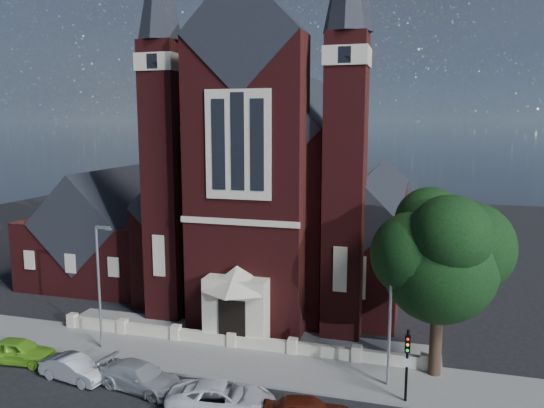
{
  "coord_description": "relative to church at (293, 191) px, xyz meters",
  "views": [
    {
      "loc": [
        11.28,
        -24.05,
        14.48
      ],
      "look_at": [
        1.11,
        12.0,
        8.63
      ],
      "focal_mm": 35.0,
      "sensor_mm": 36.0,
      "label": 1
    }
  ],
  "objects": [
    {
      "name": "car_silver_b",
      "position": [
        -3.0,
        -22.88,
        -7.47
      ],
      "size": [
        5.24,
        2.95,
        1.43
      ],
      "primitive_type": "imported",
      "rotation": [
        0.0,
        0.0,
        1.37
      ],
      "color": "#A7ABAF",
      "rests_on": "ground"
    },
    {
      "name": "car_lime_van",
      "position": [
        -11.72,
        -22.0,
        -7.44
      ],
      "size": [
        4.55,
        2.19,
        1.5
      ],
      "primitive_type": "imported",
      "rotation": [
        0.0,
        0.0,
        1.67
      ],
      "color": "#74C126",
      "rests_on": "ground"
    },
    {
      "name": "traffic_signal",
      "position": [
        11.0,
        -20.52,
        -5.6
      ],
      "size": [
        0.28,
        0.42,
        4.0
      ],
      "color": "black",
      "rests_on": "ground"
    },
    {
      "name": "car_silver_a",
      "position": [
        -7.13,
        -22.97,
        -7.51
      ],
      "size": [
        4.3,
        2.1,
        1.36
      ],
      "primitive_type": "imported",
      "rotation": [
        0.0,
        0.0,
        1.4
      ],
      "color": "#999CA0",
      "rests_on": "ground"
    },
    {
      "name": "street_lamp_left",
      "position": [
        -7.91,
        -18.94,
        -3.59
      ],
      "size": [
        1.16,
        0.22,
        8.09
      ],
      "color": "gray",
      "rests_on": "ground"
    },
    {
      "name": "parish_hall",
      "position": [
        -16.0,
        -4.94,
        -4.17
      ],
      "size": [
        12.0,
        12.2,
        10.24
      ],
      "color": "#451212",
      "rests_on": "ground"
    },
    {
      "name": "church",
      "position": [
        0.0,
        0.0,
        0.0
      ],
      "size": [
        20.01,
        34.9,
        29.2
      ],
      "color": "#451212",
      "rests_on": "ground"
    },
    {
      "name": "ground",
      "position": [
        0.0,
        -7.94,
        -8.19
      ],
      "size": [
        120.0,
        120.0,
        0.0
      ],
      "primitive_type": "plane",
      "color": "black",
      "rests_on": "ground"
    },
    {
      "name": "street_tree",
      "position": [
        12.6,
        -17.23,
        -1.23
      ],
      "size": [
        6.4,
        6.6,
        10.7
      ],
      "color": "black",
      "rests_on": "ground"
    },
    {
      "name": "street_lamp_right",
      "position": [
        10.09,
        -18.94,
        -3.59
      ],
      "size": [
        1.16,
        0.22,
        8.09
      ],
      "color": "gray",
      "rests_on": "ground"
    },
    {
      "name": "pavement_strip",
      "position": [
        0.0,
        -18.44,
        -8.19
      ],
      "size": [
        60.0,
        5.0,
        0.12
      ],
      "primitive_type": "cube",
      "color": "slate",
      "rests_on": "ground"
    },
    {
      "name": "forecourt_paving",
      "position": [
        0.0,
        -14.44,
        -8.19
      ],
      "size": [
        26.0,
        3.0,
        0.14
      ],
      "primitive_type": "cube",
      "color": "slate",
      "rests_on": "ground"
    },
    {
      "name": "forecourt_wall",
      "position": [
        0.0,
        -16.44,
        -8.19
      ],
      "size": [
        24.0,
        0.4,
        0.9
      ],
      "primitive_type": "cube",
      "color": "#C2B39A",
      "rests_on": "ground"
    },
    {
      "name": "car_white_suv",
      "position": [
        2.14,
        -23.91,
        -7.43
      ],
      "size": [
        5.79,
        3.36,
        1.52
      ],
      "primitive_type": "imported",
      "rotation": [
        0.0,
        0.0,
        1.73
      ],
      "color": "white",
      "rests_on": "ground"
    }
  ]
}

